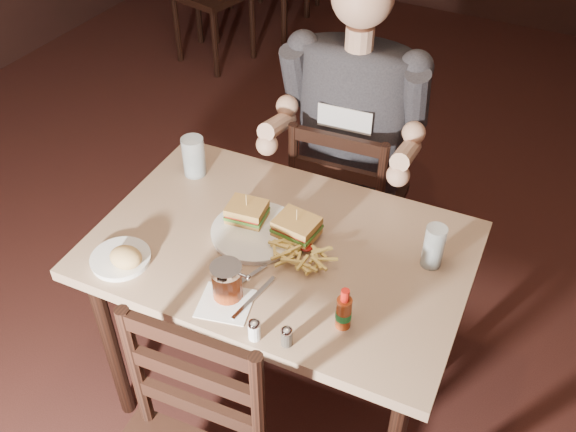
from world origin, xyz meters
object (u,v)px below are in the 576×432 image
at_px(main_table, 281,266).
at_px(hot_sauce, 344,308).
at_px(dinner_plate, 256,233).
at_px(glass_left, 194,156).
at_px(diner, 352,104).
at_px(glass_right, 434,247).
at_px(chair_far, 348,203).
at_px(syrup_dispenser, 227,281).
at_px(side_plate, 121,260).

relative_size(main_table, hot_sauce, 8.63).
bearing_deg(dinner_plate, glass_left, 152.34).
xyz_separation_m(diner, glass_right, (0.46, -0.47, -0.10)).
bearing_deg(main_table, diner, 93.20).
bearing_deg(glass_left, chair_far, 49.52).
height_order(chair_far, dinner_plate, chair_far).
xyz_separation_m(main_table, syrup_dispenser, (-0.03, -0.25, 0.14)).
bearing_deg(glass_left, glass_right, -3.56).
relative_size(main_table, side_plate, 6.74).
xyz_separation_m(main_table, side_plate, (-0.39, -0.28, 0.09)).
xyz_separation_m(glass_left, side_plate, (0.05, -0.47, -0.06)).
distance_m(dinner_plate, hot_sauce, 0.44).
bearing_deg(side_plate, chair_far, 69.41).
bearing_deg(side_plate, main_table, 35.67).
xyz_separation_m(main_table, chair_far, (-0.04, 0.65, -0.24)).
relative_size(main_table, diner, 1.23).
relative_size(diner, glass_right, 6.83).
bearing_deg(side_plate, hot_sauce, 6.66).
bearing_deg(main_table, chair_far, 93.35).
relative_size(main_table, syrup_dispenser, 10.34).
relative_size(main_table, glass_left, 8.25).
bearing_deg(side_plate, glass_left, 95.71).
bearing_deg(hot_sauce, glass_left, 152.02).
xyz_separation_m(chair_far, diner, (0.00, -0.05, 0.49)).
bearing_deg(side_plate, dinner_plate, 43.80).
distance_m(main_table, diner, 0.66).
bearing_deg(glass_left, side_plate, -84.29).
xyz_separation_m(chair_far, glass_right, (0.47, -0.52, 0.39)).
xyz_separation_m(chair_far, syrup_dispenser, (0.00, -0.90, 0.38)).
distance_m(chair_far, hot_sauce, 0.99).
distance_m(dinner_plate, glass_left, 0.39).
relative_size(chair_far, dinner_plate, 3.30).
height_order(diner, glass_left, diner).
distance_m(main_table, chair_far, 0.69).
height_order(hot_sauce, side_plate, hot_sauce).
bearing_deg(dinner_plate, main_table, -4.74).
relative_size(chair_far, glass_left, 6.30).
height_order(main_table, dinner_plate, dinner_plate).
bearing_deg(diner, side_plate, -117.11).
bearing_deg(glass_right, diner, 134.70).
height_order(glass_left, hot_sauce, glass_left).
bearing_deg(syrup_dispenser, side_plate, -177.86).
relative_size(hot_sauce, syrup_dispenser, 1.20).
height_order(chair_far, diner, diner).
bearing_deg(main_table, side_plate, -144.33).
bearing_deg(side_plate, diner, 68.12).
bearing_deg(glass_right, chair_far, 132.14).
bearing_deg(side_plate, glass_right, 26.76).
xyz_separation_m(diner, dinner_plate, (-0.06, -0.60, -0.16)).
xyz_separation_m(main_table, dinner_plate, (-0.09, 0.01, 0.10)).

